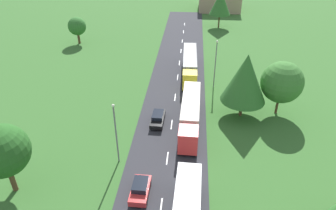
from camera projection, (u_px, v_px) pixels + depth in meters
name	position (u px, v px, depth m)	size (l,w,h in m)	color
road	(167.00, 163.00, 37.89)	(10.00, 140.00, 0.06)	#2B2B30
lane_marking_centre	(165.00, 179.00, 35.53)	(0.16, 122.63, 0.01)	white
truck_second	(190.00, 113.00, 43.56)	(2.79, 14.06, 3.61)	red
truck_third	(190.00, 64.00, 58.06)	(2.78, 14.76, 3.63)	yellow
car_third	(140.00, 189.00, 33.17)	(1.96, 4.03, 1.61)	red
car_fourth	(158.00, 118.00, 44.90)	(1.92, 4.51, 1.49)	black
lamppost_second	(116.00, 131.00, 35.85)	(0.36, 0.36, 8.22)	slate
lamppost_third	(215.00, 62.00, 52.49)	(0.36, 0.36, 8.51)	slate
tree_birch	(282.00, 82.00, 44.92)	(6.13, 6.13, 8.32)	#513823
tree_maple	(220.00, 3.00, 80.85)	(5.58, 5.58, 9.62)	#513823
tree_pine	(2.00, 151.00, 31.39)	(5.62, 5.62, 8.34)	#513823
tree_elm	(77.00, 26.00, 71.53)	(4.14, 4.14, 6.20)	#513823
tree_ash	(245.00, 78.00, 43.83)	(6.52, 6.52, 9.85)	#513823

